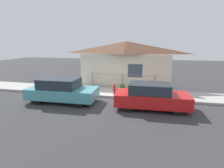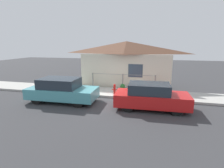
{
  "view_description": "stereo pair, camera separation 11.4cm",
  "coord_description": "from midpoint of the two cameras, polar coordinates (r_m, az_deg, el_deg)",
  "views": [
    {
      "loc": [
        2.08,
        -10.77,
        3.52
      ],
      "look_at": [
        -0.42,
        0.3,
        0.9
      ],
      "focal_mm": 28.0,
      "sensor_mm": 36.0,
      "label": 1
    },
    {
      "loc": [
        2.19,
        -10.74,
        3.52
      ],
      "look_at": [
        -0.42,
        0.3,
        0.9
      ],
      "focal_mm": 28.0,
      "sensor_mm": 36.0,
      "label": 2
    }
  ],
  "objects": [
    {
      "name": "potted_plant_by_fence",
      "position": [
        13.56,
        -10.38,
        -0.35
      ],
      "size": [
        0.39,
        0.39,
        0.51
      ],
      "color": "#9E5638",
      "rests_on": "sidewalk"
    },
    {
      "name": "house",
      "position": [
        14.43,
        4.89,
        10.88
      ],
      "size": [
        7.51,
        2.23,
        3.72
      ],
      "color": "beige",
      "rests_on": "ground_plane"
    },
    {
      "name": "sidewalk",
      "position": [
        12.55,
        3.0,
        -2.96
      ],
      "size": [
        24.0,
        2.24,
        0.15
      ],
      "color": "#B2AFA8",
      "rests_on": "ground_plane"
    },
    {
      "name": "car_right",
      "position": [
        9.82,
        12.89,
        -3.99
      ],
      "size": [
        4.02,
        1.79,
        1.43
      ],
      "rotation": [
        0.0,
        0.0,
        0.03
      ],
      "color": "red",
      "rests_on": "ground_plane"
    },
    {
      "name": "fence",
      "position": [
        13.31,
        3.79,
        1.11
      ],
      "size": [
        4.9,
        0.1,
        1.16
      ],
      "color": "gray",
      "rests_on": "sidewalk"
    },
    {
      "name": "ground_plane",
      "position": [
        11.52,
        1.99,
        -4.8
      ],
      "size": [
        60.0,
        60.0,
        0.0
      ],
      "primitive_type": "plane",
      "color": "#38383A"
    },
    {
      "name": "potted_plant_near_hydrant",
      "position": [
        12.94,
        3.73,
        -0.88
      ],
      "size": [
        0.38,
        0.38,
        0.49
      ],
      "color": "#9E5638",
      "rests_on": "sidewalk"
    },
    {
      "name": "fire_hydrant",
      "position": [
        11.83,
        1.1,
        -1.65
      ],
      "size": [
        0.37,
        0.16,
        0.73
      ],
      "color": "red",
      "rests_on": "sidewalk"
    },
    {
      "name": "car_left",
      "position": [
        11.18,
        -15.8,
        -1.92
      ],
      "size": [
        4.26,
        1.9,
        1.48
      ],
      "rotation": [
        0.0,
        0.0,
        0.02
      ],
      "color": "teal",
      "rests_on": "ground_plane"
    }
  ]
}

